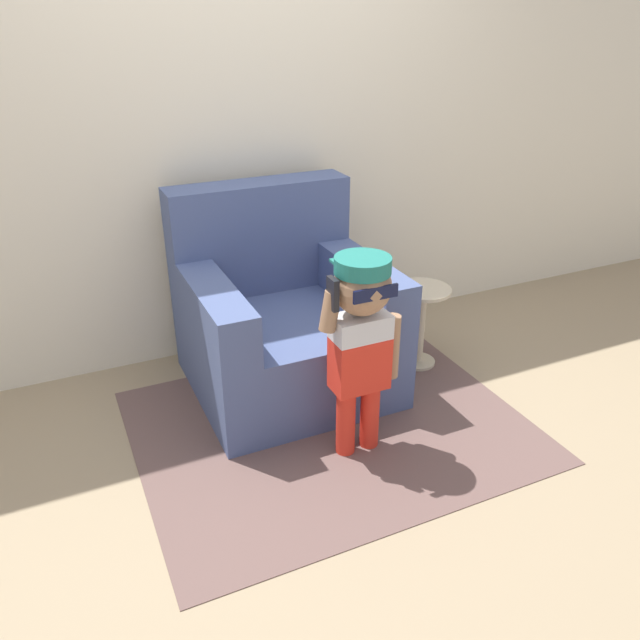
% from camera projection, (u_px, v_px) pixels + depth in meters
% --- Properties ---
extents(ground_plane, '(10.00, 10.00, 0.00)m').
position_uv_depth(ground_plane, '(292.00, 401.00, 3.16)').
color(ground_plane, '#998466').
extents(wall_back, '(10.00, 0.05, 2.60)m').
position_uv_depth(wall_back, '(232.00, 115.00, 3.19)').
color(wall_back, beige).
rests_on(wall_back, ground_plane).
extents(armchair, '(0.95, 0.94, 1.00)m').
position_uv_depth(armchair, '(282.00, 320.00, 3.20)').
color(armchair, '#475684').
rests_on(armchair, ground_plane).
extents(person_child, '(0.38, 0.28, 0.92)m').
position_uv_depth(person_child, '(361.00, 327.00, 2.55)').
color(person_child, red).
rests_on(person_child, ground_plane).
extents(side_table, '(0.30, 0.30, 0.46)m').
position_uv_depth(side_table, '(421.00, 319.00, 3.38)').
color(side_table, beige).
rests_on(side_table, ground_plane).
extents(rug, '(1.78, 1.44, 0.01)m').
position_uv_depth(rug, '(330.00, 426.00, 2.97)').
color(rug, brown).
rests_on(rug, ground_plane).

